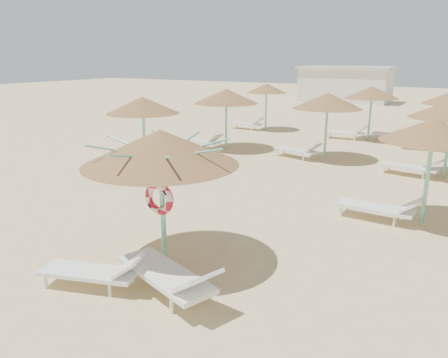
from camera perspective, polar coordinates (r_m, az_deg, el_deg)
The scene contains 6 objects.
ground at distance 9.53m, azimuth -6.50°, elevation -9.82°, with size 120.00×120.00×0.00m, color #DBBC86.
main_palapa at distance 8.53m, azimuth -8.31°, elevation 4.03°, with size 3.06×3.06×2.75m.
lounger_main_a at distance 8.42m, azimuth -16.46°, elevation -11.48°, with size 1.99×1.12×0.69m.
lounger_main_b at distance 7.85m, azimuth -7.11°, elevation -12.36°, with size 2.45×1.44×0.85m.
palapa_field at distance 17.39m, azimuth 22.09°, elevation 8.71°, with size 21.33×13.83×2.72m.
service_hut at distance 43.39m, azimuth 15.55°, elevation 11.87°, with size 8.40×4.40×3.25m.
Camera 1 is at (5.22, -6.84, 4.08)m, focal length 35.00 mm.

